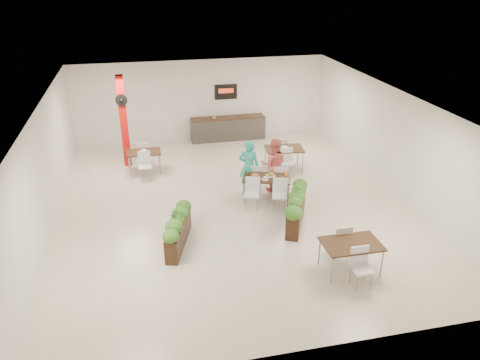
{
  "coord_description": "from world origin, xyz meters",
  "views": [
    {
      "loc": [
        -2.45,
        -12.13,
        6.48
      ],
      "look_at": [
        0.09,
        -0.7,
        1.1
      ],
      "focal_mm": 35.0,
      "sensor_mm": 36.0,
      "label": 1
    }
  ],
  "objects_px": {
    "planter_right": "(296,206)",
    "side_table_a": "(144,155)",
    "side_table_c": "(351,247)",
    "main_table": "(267,181)",
    "diner_man": "(249,167)",
    "side_table_b": "(284,151)",
    "red_column": "(124,121)",
    "service_counter": "(228,128)",
    "planter_left": "(178,227)",
    "diner_woman": "(274,165)"
  },
  "relations": [
    {
      "from": "red_column",
      "to": "planter_right",
      "type": "bearing_deg",
      "value": -49.2
    },
    {
      "from": "service_counter",
      "to": "diner_man",
      "type": "relative_size",
      "value": 1.75
    },
    {
      "from": "planter_right",
      "to": "side_table_a",
      "type": "relative_size",
      "value": 1.23
    },
    {
      "from": "side_table_a",
      "to": "main_table",
      "type": "bearing_deg",
      "value": -39.24
    },
    {
      "from": "diner_woman",
      "to": "planter_left",
      "type": "height_order",
      "value": "diner_woman"
    },
    {
      "from": "diner_man",
      "to": "side_table_b",
      "type": "xyz_separation_m",
      "value": [
        1.64,
        1.58,
        -0.22
      ]
    },
    {
      "from": "red_column",
      "to": "planter_right",
      "type": "height_order",
      "value": "red_column"
    },
    {
      "from": "side_table_c",
      "to": "diner_woman",
      "type": "bearing_deg",
      "value": 96.47
    },
    {
      "from": "main_table",
      "to": "diner_man",
      "type": "height_order",
      "value": "diner_man"
    },
    {
      "from": "side_table_c",
      "to": "main_table",
      "type": "bearing_deg",
      "value": 103.31
    },
    {
      "from": "diner_woman",
      "to": "side_table_b",
      "type": "height_order",
      "value": "diner_woman"
    },
    {
      "from": "service_counter",
      "to": "side_table_c",
      "type": "height_order",
      "value": "service_counter"
    },
    {
      "from": "main_table",
      "to": "diner_woman",
      "type": "xyz_separation_m",
      "value": [
        0.41,
        0.65,
        0.22
      ]
    },
    {
      "from": "red_column",
      "to": "diner_man",
      "type": "xyz_separation_m",
      "value": [
        3.69,
        -3.08,
        -0.79
      ]
    },
    {
      "from": "main_table",
      "to": "planter_left",
      "type": "distance_m",
      "value": 3.44
    },
    {
      "from": "diner_woman",
      "to": "planter_right",
      "type": "height_order",
      "value": "diner_woman"
    },
    {
      "from": "service_counter",
      "to": "diner_man",
      "type": "distance_m",
      "value": 4.97
    },
    {
      "from": "side_table_b",
      "to": "side_table_c",
      "type": "relative_size",
      "value": 1.02
    },
    {
      "from": "service_counter",
      "to": "diner_woman",
      "type": "bearing_deg",
      "value": -84.34
    },
    {
      "from": "main_table",
      "to": "planter_right",
      "type": "xyz_separation_m",
      "value": [
        0.43,
        -1.49,
        -0.12
      ]
    },
    {
      "from": "diner_man",
      "to": "main_table",
      "type": "bearing_deg",
      "value": 139.44
    },
    {
      "from": "service_counter",
      "to": "main_table",
      "type": "bearing_deg",
      "value": -89.19
    },
    {
      "from": "red_column",
      "to": "diner_woman",
      "type": "distance_m",
      "value": 5.5
    },
    {
      "from": "red_column",
      "to": "main_table",
      "type": "height_order",
      "value": "red_column"
    },
    {
      "from": "diner_man",
      "to": "side_table_a",
      "type": "distance_m",
      "value": 3.87
    },
    {
      "from": "main_table",
      "to": "side_table_a",
      "type": "distance_m",
      "value": 4.58
    },
    {
      "from": "diner_man",
      "to": "side_table_c",
      "type": "bearing_deg",
      "value": 124.45
    },
    {
      "from": "diner_man",
      "to": "side_table_a",
      "type": "bearing_deg",
      "value": -17.79
    },
    {
      "from": "side_table_b",
      "to": "planter_left",
      "type": "bearing_deg",
      "value": -127.93
    },
    {
      "from": "red_column",
      "to": "side_table_b",
      "type": "bearing_deg",
      "value": -15.8
    },
    {
      "from": "planter_left",
      "to": "side_table_b",
      "type": "bearing_deg",
      "value": 45.56
    },
    {
      "from": "diner_man",
      "to": "planter_right",
      "type": "relative_size",
      "value": 0.85
    },
    {
      "from": "red_column",
      "to": "planter_right",
      "type": "xyz_separation_m",
      "value": [
        4.51,
        -5.22,
        -1.13
      ]
    },
    {
      "from": "diner_man",
      "to": "red_column",
      "type": "bearing_deg",
      "value": -21.3
    },
    {
      "from": "diner_woman",
      "to": "planter_right",
      "type": "bearing_deg",
      "value": 109.15
    },
    {
      "from": "service_counter",
      "to": "side_table_a",
      "type": "xyz_separation_m",
      "value": [
        -3.42,
        -2.65,
        0.13
      ]
    },
    {
      "from": "main_table",
      "to": "side_table_c",
      "type": "distance_m",
      "value": 4.02
    },
    {
      "from": "diner_woman",
      "to": "main_table",
      "type": "bearing_deg",
      "value": 76.35
    },
    {
      "from": "service_counter",
      "to": "side_table_c",
      "type": "distance_m",
      "value": 9.57
    },
    {
      "from": "service_counter",
      "to": "red_column",
      "type": "bearing_deg",
      "value": -155.0
    },
    {
      "from": "side_table_b",
      "to": "side_table_c",
      "type": "xyz_separation_m",
      "value": [
        -0.34,
        -6.15,
        -0.0
      ]
    },
    {
      "from": "diner_man",
      "to": "side_table_b",
      "type": "height_order",
      "value": "diner_man"
    },
    {
      "from": "service_counter",
      "to": "side_table_a",
      "type": "height_order",
      "value": "service_counter"
    },
    {
      "from": "planter_right",
      "to": "side_table_c",
      "type": "distance_m",
      "value": 2.48
    },
    {
      "from": "planter_right",
      "to": "side_table_b",
      "type": "distance_m",
      "value": 3.81
    },
    {
      "from": "service_counter",
      "to": "side_table_c",
      "type": "xyz_separation_m",
      "value": [
        0.99,
        -9.52,
        0.14
      ]
    },
    {
      "from": "planter_left",
      "to": "side_table_a",
      "type": "distance_m",
      "value": 4.93
    },
    {
      "from": "diner_woman",
      "to": "side_table_c",
      "type": "xyz_separation_m",
      "value": [
        0.5,
        -4.57,
        -0.22
      ]
    },
    {
      "from": "planter_right",
      "to": "main_table",
      "type": "bearing_deg",
      "value": 106.16
    },
    {
      "from": "diner_man",
      "to": "planter_left",
      "type": "distance_m",
      "value": 3.58
    }
  ]
}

